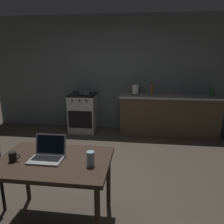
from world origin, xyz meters
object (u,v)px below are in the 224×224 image
Objects in this scene: laptop at (48,155)px; drinking_glass at (91,159)px; bottle at (212,91)px; bottle_b at (152,89)px; dining_table at (54,167)px; coffee_mug at (13,157)px; stove_oven at (83,112)px; frying_pan at (84,93)px; electric_kettle at (135,90)px.

drinking_glass is (0.46, -0.08, 0.02)m from laptop.
bottle_b reaches higher than bottle.
laptop reaches higher than dining_table.
coffee_mug is at bearing -115.34° from bottle_b.
stove_oven is 0.47m from frying_pan.
electric_kettle is 3.22m from coffee_mug.
bottle is 4.02m from coffee_mug.
dining_table is 0.41m from coffee_mug.
drinking_glass is at bearing 0.50° from coffee_mug.
electric_kettle reaches higher than stove_oven.
laptop is 1.37× the size of electric_kettle.
electric_kettle is 1.17m from frying_pan.
laptop is at bearing 170.59° from dining_table.
dining_table is at bearing -128.85° from bottle.
bottle_b reaches higher than stove_oven.
drinking_glass is 0.53× the size of bottle_b.
bottle_b is at bearing 77.32° from drinking_glass.
dining_table is at bearing 169.49° from drinking_glass.
electric_kettle is 3.03m from drinking_glass.
stove_oven is at bearing -176.97° from bottle_b.
frying_pan is at bearing 105.48° from drinking_glass.
drinking_glass is (-1.93, -2.96, -0.20)m from bottle.
coffee_mug is 0.42× the size of bottle_b.
bottle_b reaches higher than dining_table.
stove_oven is 3.47× the size of bottle.
bottle_b reaches higher than laptop.
bottle_b reaches higher than electric_kettle.
drinking_glass is (-0.34, -3.01, -0.19)m from electric_kettle.
bottle_b is (0.36, 0.08, 0.01)m from electric_kettle.
stove_oven is 1.66m from bottle_b.
bottle is (2.80, -0.05, 0.57)m from stove_oven.
stove_oven is at bearing 145.40° from frying_pan.
frying_pan is 3.70× the size of coffee_mug.
dining_table is 0.43m from drinking_glass.
stove_oven is 3.15m from drinking_glass.
coffee_mug is at bearing -88.96° from frying_pan.
bottle is 0.62× the size of frying_pan.
laptop reaches higher than frying_pan.
frying_pan reaches higher than stove_oven.
dining_table is 10.01× the size of coffee_mug.
frying_pan reaches higher than dining_table.
stove_oven is at bearing 99.13° from dining_table.
electric_kettle reaches higher than laptop.
frying_pan is 2.99m from coffee_mug.
dining_table is 0.14m from laptop.
electric_kettle is 1.60m from bottle.
coffee_mug is (0.09, -3.01, 0.34)m from stove_oven.
electric_kettle is at bearing 1.43° from frying_pan.
laptop is at bearing -82.07° from stove_oven.
bottle_b reaches higher than frying_pan.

